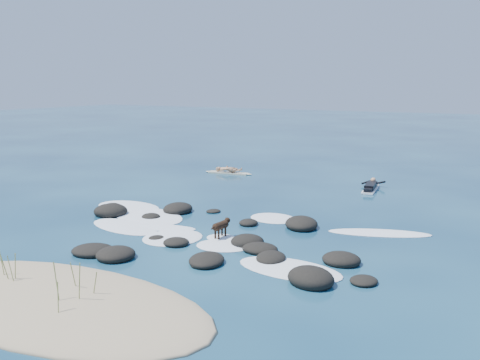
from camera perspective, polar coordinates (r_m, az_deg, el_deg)
The scene contains 8 objects.
ground at distance 20.01m, azimuth -1.47°, elevation -4.76°, with size 160.00×160.00×0.00m, color #0A2642.
sand_dune at distance 13.98m, azimuth -19.33°, elevation -12.18°, with size 9.00×4.40×0.60m, color #9E8966.
dune_grass at distance 14.02m, azimuth -20.52°, elevation -9.57°, with size 3.25×1.37×1.12m.
reef_rocks at distance 17.95m, azimuth -3.19°, elevation -6.18°, with size 12.47×7.68×0.60m.
breaking_foam at distance 19.65m, azimuth -5.03°, elevation -5.04°, with size 13.92×6.93×0.12m.
standing_surfer_rig at distance 30.92m, azimuth -1.24°, elevation 1.88°, with size 2.92×0.79×1.66m.
paddling_surfer_rig at distance 27.05m, azimuth 13.78°, elevation -0.71°, with size 1.22×2.75×0.47m.
dog at distance 18.11m, azimuth -2.01°, elevation -4.87°, with size 0.33×1.10×0.69m.
Camera 1 is at (9.89, -16.59, 5.23)m, focal length 40.00 mm.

